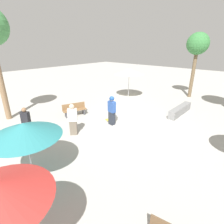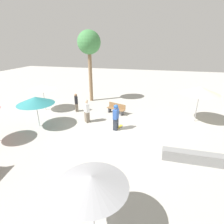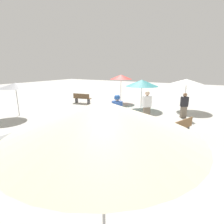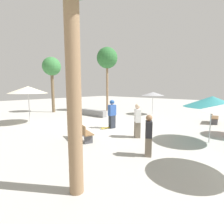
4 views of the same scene
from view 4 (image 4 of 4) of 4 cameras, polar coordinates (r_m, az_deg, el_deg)
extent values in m
plane|color=#B2AFA8|center=(12.11, -0.37, -4.27)|extent=(60.00, 60.00, 0.00)
cube|color=#282D38|center=(11.13, 0.02, -3.21)|extent=(0.32, 0.41, 0.82)
cube|color=#2D519E|center=(11.01, 0.02, 0.61)|extent=(0.34, 0.52, 0.68)
sphere|color=beige|center=(10.96, 0.02, 3.06)|extent=(0.27, 0.27, 0.27)
sphere|color=#1E478C|center=(10.95, 0.02, 3.23)|extent=(0.30, 0.30, 0.30)
cube|color=gold|center=(11.06, -1.71, -5.12)|extent=(0.44, 0.82, 0.02)
cylinder|color=silver|center=(10.88, -2.64, -5.54)|extent=(0.05, 0.06, 0.05)
cylinder|color=silver|center=(11.03, -3.06, -5.36)|extent=(0.05, 0.06, 0.05)
cylinder|color=silver|center=(11.12, -0.38, -5.24)|extent=(0.05, 0.06, 0.05)
cylinder|color=silver|center=(11.26, -0.81, -5.07)|extent=(0.05, 0.06, 0.05)
cube|color=gray|center=(16.01, -6.21, -0.27)|extent=(2.97, 0.47, 0.56)
cube|color=#47474C|center=(9.36, -10.41, -6.81)|extent=(0.21, 0.40, 0.40)
cube|color=#47474C|center=(8.23, -7.69, -8.84)|extent=(0.21, 0.40, 0.40)
cube|color=olive|center=(8.73, -9.17, -6.34)|extent=(1.65, 0.97, 0.05)
cube|color=olive|center=(8.62, -10.47, -5.02)|extent=(1.51, 0.60, 0.40)
cube|color=#47474C|center=(15.32, 30.58, -2.03)|extent=(0.40, 0.14, 0.40)
cube|color=#47474C|center=(14.09, 30.43, -2.81)|extent=(0.40, 0.14, 0.40)
cube|color=brown|center=(14.67, 30.57, -1.54)|extent=(0.69, 1.65, 0.05)
cube|color=brown|center=(14.64, 29.85, -0.61)|extent=(0.30, 1.59, 0.40)
cylinder|color=#B7B7BC|center=(17.21, 13.09, 2.60)|extent=(0.05, 0.05, 2.03)
cone|color=#99999E|center=(17.14, 13.20, 5.82)|extent=(2.11, 2.11, 0.33)
cylinder|color=#B7B7BC|center=(9.32, 29.49, -2.73)|extent=(0.05, 0.05, 2.01)
cone|color=teal|center=(9.21, 29.88, 2.98)|extent=(2.49, 2.49, 0.50)
cylinder|color=#B7B7BC|center=(13.86, -25.45, 1.73)|extent=(0.05, 0.05, 2.49)
cone|color=beige|center=(13.79, -25.75, 6.56)|extent=(2.69, 2.69, 0.50)
cylinder|color=#896B4C|center=(19.58, -1.57, 8.41)|extent=(0.24, 0.24, 5.42)
sphere|color=#2D6B33|center=(19.84, -1.60, 17.26)|extent=(2.26, 2.26, 2.26)
cylinder|color=brown|center=(19.28, -18.78, 6.53)|extent=(0.31, 0.31, 4.43)
sphere|color=#387A3D|center=(19.39, -19.13, 13.91)|extent=(1.86, 1.86, 1.86)
cylinder|color=#896B4C|center=(4.12, -12.43, 8.68)|extent=(0.34, 0.34, 5.27)
cube|color=#726656|center=(6.85, 11.75, -10.96)|extent=(0.38, 0.41, 0.73)
cube|color=#232328|center=(6.66, 11.91, -5.50)|extent=(0.43, 0.49, 0.61)
sphere|color=#8C6647|center=(6.58, 12.02, -1.92)|extent=(0.24, 0.24, 0.24)
cube|color=#726656|center=(9.18, 8.23, -5.72)|extent=(0.45, 0.45, 0.82)
cube|color=white|center=(9.04, 8.32, -1.12)|extent=(0.53, 0.53, 0.67)
sphere|color=beige|center=(8.97, 8.38, 1.85)|extent=(0.27, 0.27, 0.27)
camera|label=1|loc=(14.88, 43.07, 13.84)|focal=28.00mm
camera|label=2|loc=(21.15, 14.57, 15.81)|focal=28.00mm
camera|label=3|loc=(15.17, -33.22, 8.66)|focal=28.00mm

